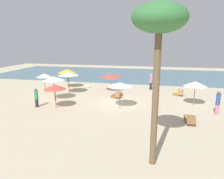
# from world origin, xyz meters

# --- Properties ---
(ground_plane) EXTENTS (60.00, 60.00, 0.00)m
(ground_plane) POSITION_xyz_m (0.00, 0.00, 0.00)
(ground_plane) COLOR beige
(ocean_water) EXTENTS (48.00, 16.00, 0.06)m
(ocean_water) POSITION_xyz_m (0.00, 17.00, 0.03)
(ocean_water) COLOR slate
(ocean_water) RESTS_ON ground_plane
(umbrella_0) EXTENTS (2.29, 2.29, 2.02)m
(umbrella_0) POSITION_xyz_m (-1.71, 4.74, 1.80)
(umbrella_0) COLOR brown
(umbrella_0) RESTS_ON ground_plane
(umbrella_1) EXTENTS (2.04, 2.04, 2.23)m
(umbrella_1) POSITION_xyz_m (0.38, -1.10, 2.05)
(umbrella_1) COLOR brown
(umbrella_1) RESTS_ON ground_plane
(umbrella_2) EXTENTS (2.00, 2.00, 2.20)m
(umbrella_2) POSITION_xyz_m (6.72, 0.94, 1.98)
(umbrella_2) COLOR olive
(umbrella_2) RESTS_ON ground_plane
(umbrella_3) EXTENTS (2.19, 2.19, 2.33)m
(umbrella_3) POSITION_xyz_m (-7.29, 5.30, 2.10)
(umbrella_3) COLOR brown
(umbrella_3) RESTS_ON ground_plane
(umbrella_4) EXTENTS (1.70, 1.70, 2.21)m
(umbrella_4) POSITION_xyz_m (-8.60, 2.25, 2.00)
(umbrella_4) COLOR brown
(umbrella_4) RESTS_ON ground_plane
(umbrella_5) EXTENTS (1.86, 1.86, 2.07)m
(umbrella_5) POSITION_xyz_m (-4.97, -2.34, 1.86)
(umbrella_5) COLOR brown
(umbrella_5) RESTS_ON ground_plane
(umbrella_6) EXTENTS (2.23, 2.23, 2.34)m
(umbrella_6) POSITION_xyz_m (-5.92, 2.60, 2.18)
(umbrella_6) COLOR brown
(umbrella_6) RESTS_ON ground_plane
(umbrella_7) EXTENTS (2.12, 2.12, 2.34)m
(umbrella_7) POSITION_xyz_m (-6.25, -0.08, 2.14)
(umbrella_7) COLOR brown
(umbrella_7) RESTS_ON ground_plane
(lounger_0) EXTENTS (1.08, 1.77, 0.71)m
(lounger_0) POSITION_xyz_m (5.68, 4.63, 0.18)
(lounger_0) COLOR olive
(lounger_0) RESTS_ON ground_plane
(lounger_1) EXTENTS (0.64, 1.69, 0.70)m
(lounger_1) POSITION_xyz_m (5.81, -3.29, 0.18)
(lounger_1) COLOR brown
(lounger_1) RESTS_ON ground_plane
(lounger_2) EXTENTS (1.09, 1.78, 0.70)m
(lounger_2) POSITION_xyz_m (-0.52, 2.33, 0.18)
(lounger_2) COLOR brown
(lounger_2) RESTS_ON ground_plane
(person_0) EXTENTS (0.42, 0.42, 1.66)m
(person_0) POSITION_xyz_m (-6.74, -2.42, 0.84)
(person_0) COLOR #26262D
(person_0) RESTS_ON ground_plane
(person_1) EXTENTS (0.43, 0.43, 1.95)m
(person_1) POSITION_xyz_m (8.07, -1.24, 1.01)
(person_1) COLOR #D17299
(person_1) RESTS_ON ground_plane
(person_2) EXTENTS (0.45, 0.45, 1.93)m
(person_2) POSITION_xyz_m (2.76, 6.49, 0.99)
(person_2) COLOR #26262D
(person_2) RESTS_ON ground_plane
(palm_0) EXTENTS (2.26, 2.26, 7.13)m
(palm_0) POSITION_xyz_m (3.35, -8.95, 6.25)
(palm_0) COLOR brown
(palm_0) RESTS_ON ground_plane
(dog) EXTENTS (0.79, 0.42, 0.36)m
(dog) POSITION_xyz_m (-4.96, 5.80, 0.19)
(dog) COLOR silver
(dog) RESTS_ON ground_plane
(surfboard) EXTENTS (1.97, 1.85, 0.07)m
(surfboard) POSITION_xyz_m (9.38, 3.13, 0.04)
(surfboard) COLOR silver
(surfboard) RESTS_ON ground_plane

